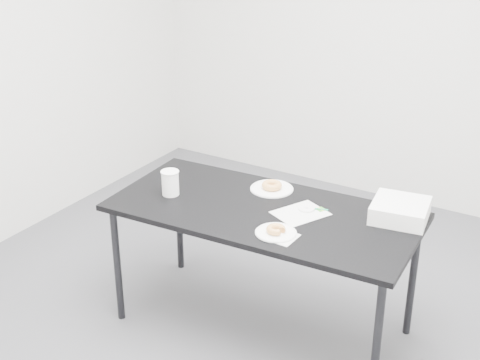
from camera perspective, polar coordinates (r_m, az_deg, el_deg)
The scene contains 14 objects.
floor at distance 4.08m, azimuth 1.17°, elevation -11.39°, with size 4.00×4.00×0.00m, color #535459.
wall_back at distance 5.26m, azimuth 12.52°, elevation 12.37°, with size 4.00×0.02×2.70m, color silver.
table at distance 3.63m, azimuth 1.99°, elevation -3.32°, with size 1.70×0.86×0.76m.
scorecard at distance 3.57m, azimuth 5.17°, elevation -2.84°, with size 0.21×0.27×0.00m, color silver.
logo_patch at distance 3.62m, azimuth 6.90°, elevation -2.50°, with size 0.04×0.04×0.00m, color green.
pen at distance 3.62m, azimuth 6.55°, elevation -2.45°, with size 0.01×0.01×0.12m, color #0C8654.
napkin at distance 3.33m, azimuth 3.56°, elevation -4.87°, with size 0.15×0.15×0.00m, color silver.
plate_near at distance 3.36m, azimuth 3.08°, elevation -4.51°, with size 0.21×0.21×0.01m, color white.
donut_near at distance 3.35m, azimuth 3.09°, elevation -4.23°, with size 0.10×0.10×0.03m, color #BE833C.
plate_far at distance 3.83m, azimuth 2.73°, elevation -0.76°, with size 0.25×0.25×0.01m, color white.
donut_far at distance 3.82m, azimuth 2.73°, elevation -0.45°, with size 0.12×0.12×0.04m, color #BE833C.
coffee_cup at distance 3.76m, azimuth -5.97°, elevation -0.24°, with size 0.10×0.10×0.14m, color white.
cup_lid at distance 3.61m, azimuth 5.68°, elevation -2.46°, with size 0.09×0.09×0.01m, color white.
bakery_box at distance 3.58m, azimuth 13.50°, elevation -2.55°, with size 0.28×0.28×0.09m, color white.
Camera 1 is at (1.64, -2.89, 2.37)m, focal length 50.00 mm.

